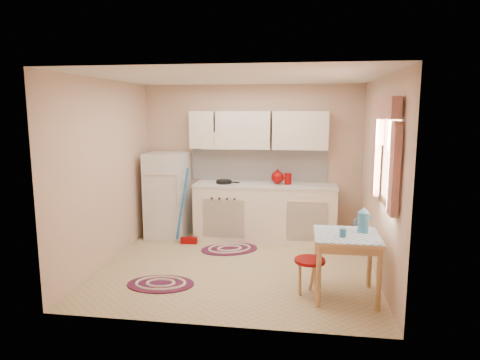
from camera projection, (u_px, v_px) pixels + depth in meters
The scene contains 14 objects.
room_shell at pixel (251, 147), 5.71m from camera, with size 3.64×3.60×2.52m.
fridge at pixel (168, 195), 7.06m from camera, with size 0.65×0.60×1.40m, color silver.
broom at pixel (188, 207), 6.67m from camera, with size 0.28×0.12×1.20m, color blue, non-canonical shape.
base_cabinets at pixel (265, 213), 6.92m from camera, with size 2.25×0.60×0.88m, color silver.
countertop at pixel (265, 185), 6.85m from camera, with size 2.27×0.62×0.04m, color silver.
frying_pan at pixel (224, 182), 6.88m from camera, with size 0.25×0.25×0.05m, color black.
red_kettle at pixel (278, 177), 6.80m from camera, with size 0.22×0.20×0.22m, color #7C0404, non-canonical shape.
red_canister at pixel (288, 179), 6.78m from camera, with size 0.11×0.11×0.16m, color #7C0404.
table at pixel (346, 266), 4.81m from camera, with size 0.72×0.72×0.72m, color tan.
stool at pixel (309, 277), 4.88m from camera, with size 0.35×0.35×0.42m, color #7C0404.
coffee_pot at pixel (363, 219), 4.81m from camera, with size 0.16×0.13×0.31m, color teal, non-canonical shape.
mug at pixel (343, 233), 4.65m from camera, with size 0.07×0.07×0.10m, color teal.
rug_center at pixel (229, 249), 6.47m from camera, with size 0.86×0.57×0.02m, color maroon, non-canonical shape.
rug_left at pixel (161, 284), 5.18m from camera, with size 0.82×0.54×0.02m, color maroon, non-canonical shape.
Camera 1 is at (0.83, -5.43, 2.10)m, focal length 32.00 mm.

